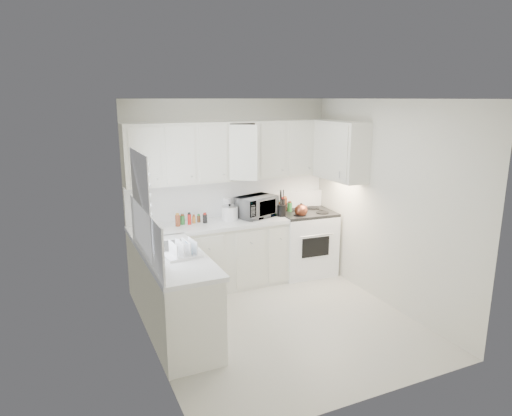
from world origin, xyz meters
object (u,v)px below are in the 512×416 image
rice_cooker (230,212)px  dish_rack (182,248)px  microwave (256,204)px  stove (305,234)px  tea_kettle (301,210)px  utensil_crock (282,203)px

rice_cooker → dish_rack: size_ratio=0.61×
microwave → dish_rack: size_ratio=1.47×
stove → rice_cooker: bearing=-180.0°
rice_cooker → tea_kettle: bearing=-31.9°
microwave → utensil_crock: (0.35, -0.12, 0.02)m
microwave → rice_cooker: 0.41m
tea_kettle → dish_rack: tea_kettle is taller
stove → tea_kettle: size_ratio=5.25×
rice_cooker → utensil_crock: 0.77m
rice_cooker → utensil_crock: size_ratio=0.57×
tea_kettle → rice_cooker: size_ratio=1.04×
microwave → utensil_crock: size_ratio=1.36×
microwave → dish_rack: bearing=-158.3°
dish_rack → tea_kettle: bearing=20.5°
tea_kettle → rice_cooker: rice_cooker is taller
microwave → rice_cooker: (-0.40, 0.01, -0.07)m
rice_cooker → dish_rack: 1.58m
stove → rice_cooker: (-1.19, 0.08, 0.45)m
tea_kettle → dish_rack: (-2.02, -0.97, 0.00)m
stove → dish_rack: size_ratio=3.33×
microwave → dish_rack: 1.86m
rice_cooker → utensil_crock: (0.75, -0.12, 0.09)m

